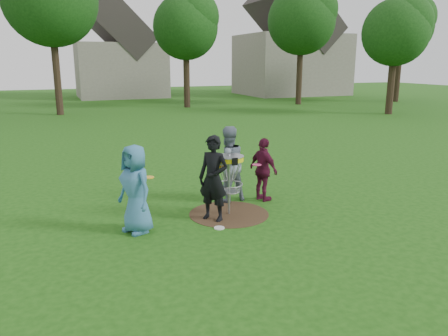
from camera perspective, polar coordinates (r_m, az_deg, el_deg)
name	(u,v)px	position (r m, az deg, el deg)	size (l,w,h in m)	color
ground	(229,214)	(9.90, 0.64, -6.02)	(100.00, 100.00, 0.00)	#19470F
dirt_patch	(229,214)	(9.90, 0.64, -6.00)	(1.80, 1.80, 0.01)	#47331E
player_blue	(135,189)	(8.81, -11.49, -2.71)	(0.87, 0.57, 1.79)	teal
player_black	(213,178)	(9.29, -1.40, -1.37)	(0.68, 0.44, 1.85)	black
player_grey	(228,164)	(10.58, 0.48, 0.52)	(0.90, 0.70, 1.85)	slate
player_maroon	(263,170)	(10.68, 5.18, -0.22)	(0.91, 0.38, 1.56)	#54132D
disc_on_grass	(219,228)	(9.08, -0.62, -7.83)	(0.22, 0.22, 0.02)	silver
disc_golf_basket	(229,170)	(9.60, 0.66, -0.28)	(0.66, 0.67, 1.38)	#9EA0A5
held_discs	(217,166)	(9.70, -0.98, 0.23)	(2.97, 1.12, 0.20)	#F6AA1B
tree_row	(111,14)	(29.70, -14.59, 18.86)	(51.20, 17.42, 9.90)	#38281C
house_row	(142,53)	(42.52, -10.65, 14.59)	(44.50, 10.65, 11.62)	gray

